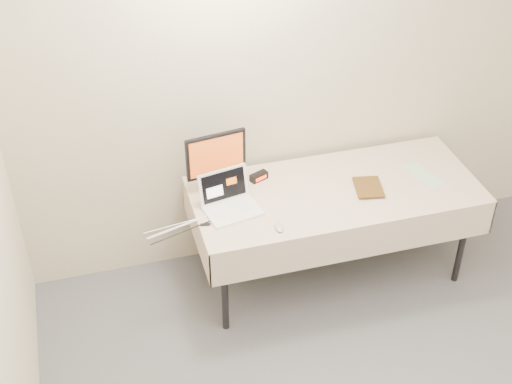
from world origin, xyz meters
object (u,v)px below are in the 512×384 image
object	(u,v)px
table	(335,197)
book	(357,175)
laptop	(229,200)
monitor	(216,157)

from	to	relation	value
table	book	world-z (taller)	book
table	laptop	distance (m)	0.72
monitor	laptop	bearing A→B (deg)	-91.59
laptop	monitor	world-z (taller)	monitor
monitor	book	xyz separation A→B (m)	(0.85, -0.26, -0.12)
laptop	monitor	distance (m)	0.29
table	monitor	size ratio (longest dim) A/B	4.60
laptop	book	distance (m)	0.83
book	monitor	bearing A→B (deg)	174.66
laptop	book	size ratio (longest dim) A/B	1.62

